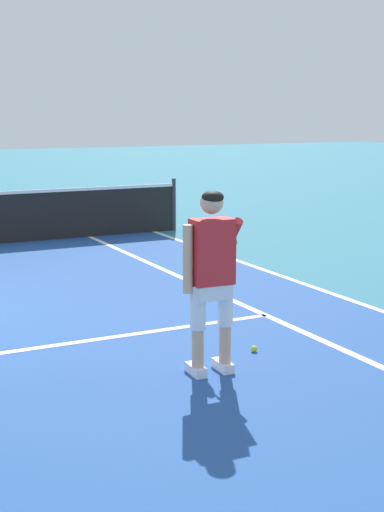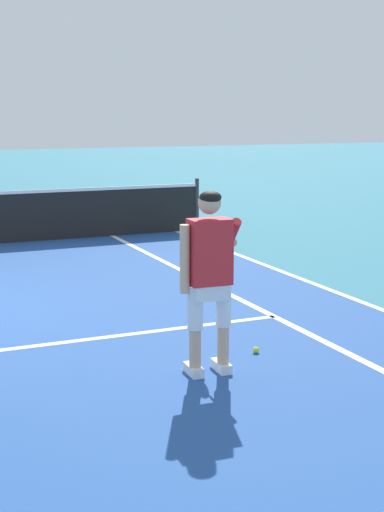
# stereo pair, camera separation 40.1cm
# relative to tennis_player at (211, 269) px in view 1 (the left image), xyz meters

# --- Properties ---
(line_singles_right) EXTENTS (0.10, 10.57, 0.01)m
(line_singles_right) POSITION_rel_tennis_player_xyz_m (1.53, 2.57, -0.99)
(line_singles_right) COLOR white
(line_singles_right) RESTS_ON ground
(line_doubles_right) EXTENTS (0.10, 10.57, 0.01)m
(line_doubles_right) POSITION_rel_tennis_player_xyz_m (2.90, 2.57, -0.99)
(line_doubles_right) COLOR white
(line_doubles_right) RESTS_ON ground
(tennis_player) EXTENTS (0.66, 1.11, 1.71)m
(tennis_player) POSITION_rel_tennis_player_xyz_m (0.00, 0.00, 0.00)
(tennis_player) COLOR white
(tennis_player) RESTS_ON ground
(tennis_ball_near_feet) EXTENTS (0.07, 0.07, 0.07)m
(tennis_ball_near_feet) POSITION_rel_tennis_player_xyz_m (0.68, 0.34, -0.96)
(tennis_ball_near_feet) COLOR #CCE02D
(tennis_ball_near_feet) RESTS_ON ground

